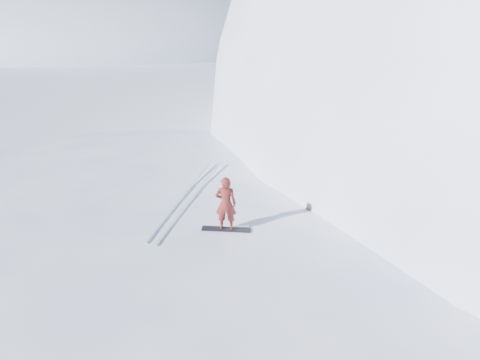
# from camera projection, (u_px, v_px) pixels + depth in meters

# --- Properties ---
(ground) EXTENTS (400.00, 400.00, 0.00)m
(ground) POSITION_uv_depth(u_px,v_px,m) (139.00, 349.00, 11.10)
(ground) COLOR white
(ground) RESTS_ON ground
(near_ridge) EXTENTS (36.00, 28.00, 4.80)m
(near_ridge) POSITION_uv_depth(u_px,v_px,m) (222.00, 290.00, 13.27)
(near_ridge) COLOR white
(near_ridge) RESTS_ON ground
(far_ridge_a) EXTENTS (120.00, 70.00, 28.00)m
(far_ridge_a) POSITION_uv_depth(u_px,v_px,m) (22.00, 34.00, 86.12)
(far_ridge_a) COLOR white
(far_ridge_a) RESTS_ON ground
(far_ridge_c) EXTENTS (140.00, 90.00, 36.00)m
(far_ridge_c) POSITION_uv_depth(u_px,v_px,m) (250.00, 21.00, 117.61)
(far_ridge_c) COLOR white
(far_ridge_c) RESTS_ON ground
(wind_bumps) EXTENTS (16.00, 14.40, 1.00)m
(wind_bumps) POSITION_uv_depth(u_px,v_px,m) (164.00, 294.00, 13.07)
(wind_bumps) COLOR white
(wind_bumps) RESTS_ON ground
(snowboard) EXTENTS (1.38, 0.67, 0.02)m
(snowboard) POSITION_uv_depth(u_px,v_px,m) (226.00, 229.00, 11.92)
(snowboard) COLOR black
(snowboard) RESTS_ON near_ridge
(snowboarder) EXTENTS (0.66, 0.54, 1.57)m
(snowboarder) POSITION_uv_depth(u_px,v_px,m) (226.00, 204.00, 11.59)
(snowboarder) COLOR maroon
(snowboarder) RESTS_ON snowboard
(board_tracks) EXTENTS (1.34, 5.94, 0.04)m
(board_tracks) POSITION_uv_depth(u_px,v_px,m) (189.00, 195.00, 13.88)
(board_tracks) COLOR silver
(board_tracks) RESTS_ON ground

